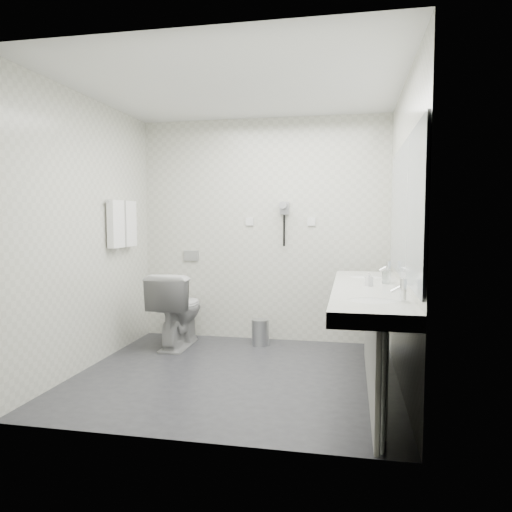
# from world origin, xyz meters

# --- Properties ---
(floor) EXTENTS (2.80, 2.80, 0.00)m
(floor) POSITION_xyz_m (0.00, 0.00, 0.00)
(floor) COLOR #29292E
(floor) RESTS_ON ground
(ceiling) EXTENTS (2.80, 2.80, 0.00)m
(ceiling) POSITION_xyz_m (0.00, 0.00, 2.50)
(ceiling) COLOR silver
(ceiling) RESTS_ON wall_back
(wall_back) EXTENTS (2.80, 0.00, 2.80)m
(wall_back) POSITION_xyz_m (0.00, 1.30, 1.25)
(wall_back) COLOR beige
(wall_back) RESTS_ON floor
(wall_front) EXTENTS (2.80, 0.00, 2.80)m
(wall_front) POSITION_xyz_m (0.00, -1.30, 1.25)
(wall_front) COLOR beige
(wall_front) RESTS_ON floor
(wall_left) EXTENTS (0.00, 2.60, 2.60)m
(wall_left) POSITION_xyz_m (-1.40, 0.00, 1.25)
(wall_left) COLOR beige
(wall_left) RESTS_ON floor
(wall_right) EXTENTS (0.00, 2.60, 2.60)m
(wall_right) POSITION_xyz_m (1.40, 0.00, 1.25)
(wall_right) COLOR beige
(wall_right) RESTS_ON floor
(vanity_counter) EXTENTS (0.55, 2.20, 0.10)m
(vanity_counter) POSITION_xyz_m (1.12, -0.20, 0.80)
(vanity_counter) COLOR silver
(vanity_counter) RESTS_ON floor
(vanity_panel) EXTENTS (0.03, 2.15, 0.75)m
(vanity_panel) POSITION_xyz_m (1.15, -0.20, 0.38)
(vanity_panel) COLOR gray
(vanity_panel) RESTS_ON floor
(vanity_post_near) EXTENTS (0.06, 0.06, 0.75)m
(vanity_post_near) POSITION_xyz_m (1.18, -1.24, 0.38)
(vanity_post_near) COLOR silver
(vanity_post_near) RESTS_ON floor
(vanity_post_far) EXTENTS (0.06, 0.06, 0.75)m
(vanity_post_far) POSITION_xyz_m (1.18, 0.84, 0.38)
(vanity_post_far) COLOR silver
(vanity_post_far) RESTS_ON floor
(mirror) EXTENTS (0.02, 2.20, 1.05)m
(mirror) POSITION_xyz_m (1.39, -0.20, 1.45)
(mirror) COLOR #B2BCC6
(mirror) RESTS_ON wall_right
(basin_near) EXTENTS (0.40, 0.31, 0.05)m
(basin_near) POSITION_xyz_m (1.12, -0.85, 0.83)
(basin_near) COLOR white
(basin_near) RESTS_ON vanity_counter
(basin_far) EXTENTS (0.40, 0.31, 0.05)m
(basin_far) POSITION_xyz_m (1.12, 0.45, 0.83)
(basin_far) COLOR white
(basin_far) RESTS_ON vanity_counter
(faucet_near) EXTENTS (0.04, 0.04, 0.15)m
(faucet_near) POSITION_xyz_m (1.32, -0.85, 0.92)
(faucet_near) COLOR silver
(faucet_near) RESTS_ON vanity_counter
(faucet_far) EXTENTS (0.04, 0.04, 0.15)m
(faucet_far) POSITION_xyz_m (1.32, 0.45, 0.92)
(faucet_far) COLOR silver
(faucet_far) RESTS_ON vanity_counter
(soap_bottle_a) EXTENTS (0.07, 0.07, 0.11)m
(soap_bottle_a) POSITION_xyz_m (1.13, -0.16, 0.91)
(soap_bottle_a) COLOR silver
(soap_bottle_a) RESTS_ON vanity_counter
(glass_left) EXTENTS (0.08, 0.08, 0.11)m
(glass_left) POSITION_xyz_m (1.27, -0.01, 0.90)
(glass_left) COLOR silver
(glass_left) RESTS_ON vanity_counter
(glass_right) EXTENTS (0.07, 0.07, 0.10)m
(glass_right) POSITION_xyz_m (1.29, 0.06, 0.90)
(glass_right) COLOR silver
(glass_right) RESTS_ON vanity_counter
(toilet) EXTENTS (0.46, 0.80, 0.81)m
(toilet) POSITION_xyz_m (-0.85, 0.81, 0.40)
(toilet) COLOR white
(toilet) RESTS_ON floor
(flush_plate) EXTENTS (0.18, 0.02, 0.12)m
(flush_plate) POSITION_xyz_m (-0.85, 1.29, 0.95)
(flush_plate) COLOR #B2B5BA
(flush_plate) RESTS_ON wall_back
(pedal_bin) EXTENTS (0.23, 0.23, 0.27)m
(pedal_bin) POSITION_xyz_m (0.03, 1.02, 0.13)
(pedal_bin) COLOR #B2B5BA
(pedal_bin) RESTS_ON floor
(bin_lid) EXTENTS (0.19, 0.19, 0.02)m
(bin_lid) POSITION_xyz_m (0.03, 1.02, 0.28)
(bin_lid) COLOR #B2B5BA
(bin_lid) RESTS_ON pedal_bin
(towel_rail) EXTENTS (0.02, 0.62, 0.02)m
(towel_rail) POSITION_xyz_m (-1.35, 0.55, 1.55)
(towel_rail) COLOR silver
(towel_rail) RESTS_ON wall_left
(towel_near) EXTENTS (0.07, 0.24, 0.48)m
(towel_near) POSITION_xyz_m (-1.34, 0.41, 1.33)
(towel_near) COLOR white
(towel_near) RESTS_ON towel_rail
(towel_far) EXTENTS (0.07, 0.24, 0.48)m
(towel_far) POSITION_xyz_m (-1.34, 0.69, 1.33)
(towel_far) COLOR white
(towel_far) RESTS_ON towel_rail
(dryer_cradle) EXTENTS (0.10, 0.04, 0.14)m
(dryer_cradle) POSITION_xyz_m (0.25, 1.27, 1.50)
(dryer_cradle) COLOR gray
(dryer_cradle) RESTS_ON wall_back
(dryer_barrel) EXTENTS (0.08, 0.14, 0.08)m
(dryer_barrel) POSITION_xyz_m (0.25, 1.20, 1.53)
(dryer_barrel) COLOR gray
(dryer_barrel) RESTS_ON dryer_cradle
(dryer_cord) EXTENTS (0.02, 0.02, 0.35)m
(dryer_cord) POSITION_xyz_m (0.25, 1.26, 1.25)
(dryer_cord) COLOR black
(dryer_cord) RESTS_ON dryer_cradle
(switch_plate_a) EXTENTS (0.09, 0.02, 0.09)m
(switch_plate_a) POSITION_xyz_m (-0.15, 1.29, 1.35)
(switch_plate_a) COLOR white
(switch_plate_a) RESTS_ON wall_back
(switch_plate_b) EXTENTS (0.09, 0.02, 0.09)m
(switch_plate_b) POSITION_xyz_m (0.55, 1.29, 1.35)
(switch_plate_b) COLOR white
(switch_plate_b) RESTS_ON wall_back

